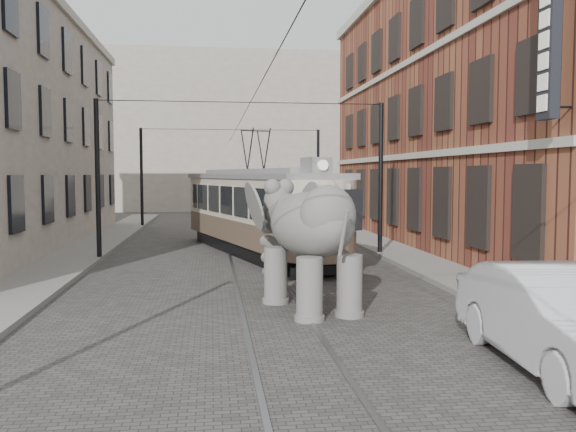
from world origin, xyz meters
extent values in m
plane|color=#454240|center=(0.00, 0.00, 0.00)|extent=(120.00, 120.00, 0.00)
cube|color=slate|center=(6.00, 0.00, 0.07)|extent=(2.00, 60.00, 0.15)
cube|color=slate|center=(-6.50, 0.00, 0.07)|extent=(2.00, 60.00, 0.15)
cube|color=#5F291F|center=(11.00, 9.00, 6.00)|extent=(8.00, 26.00, 12.00)
cube|color=gray|center=(0.00, 40.00, 7.00)|extent=(28.00, 10.00, 14.00)
imported|color=#BCBCC1|center=(4.29, -7.89, 0.85)|extent=(2.13, 5.25, 1.70)
camera|label=1|loc=(-1.40, -16.92, 3.23)|focal=37.32mm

